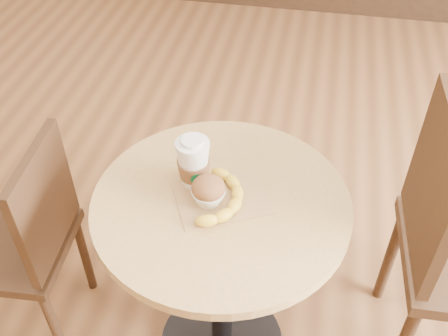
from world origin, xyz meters
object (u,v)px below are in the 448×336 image
at_px(coffee_cup, 193,164).
at_px(muffin, 208,191).
at_px(banana, 225,198).
at_px(cafe_table, 221,251).
at_px(chair_left, 26,240).

xyz_separation_m(coffee_cup, muffin, (0.06, -0.07, -0.03)).
bearing_deg(coffee_cup, banana, -54.64).
xyz_separation_m(cafe_table, coffee_cup, (-0.09, 0.05, 0.28)).
relative_size(coffee_cup, muffin, 1.66).
height_order(chair_left, muffin, muffin).
relative_size(cafe_table, banana, 3.13).
bearing_deg(cafe_table, chair_left, -178.93).
bearing_deg(chair_left, banana, 86.41).
bearing_deg(muffin, banana, 9.30).
relative_size(cafe_table, chair_left, 0.91).
xyz_separation_m(chair_left, muffin, (0.61, -0.00, 0.34)).
bearing_deg(chair_left, muffin, 85.76).
bearing_deg(banana, chair_left, -174.36).
relative_size(cafe_table, muffin, 8.16).
bearing_deg(muffin, coffee_cup, 129.32).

